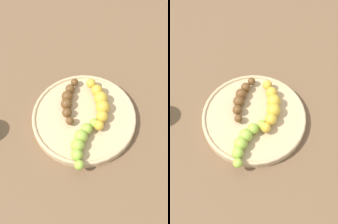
{
  "view_description": "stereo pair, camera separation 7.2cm",
  "coord_description": "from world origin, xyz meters",
  "views": [
    {
      "loc": [
        0.2,
        -0.33,
        0.65
      ],
      "look_at": [
        0.0,
        0.0,
        0.04
      ],
      "focal_mm": 47.06,
      "sensor_mm": 36.0,
      "label": 1
    },
    {
      "loc": [
        0.26,
        -0.29,
        0.65
      ],
      "look_at": [
        0.0,
        0.0,
        0.04
      ],
      "focal_mm": 47.06,
      "sensor_mm": 36.0,
      "label": 2
    }
  ],
  "objects": [
    {
      "name": "fruit_bowl",
      "position": [
        0.0,
        0.0,
        0.01
      ],
      "size": [
        0.26,
        0.26,
        0.02
      ],
      "color": "tan",
      "rests_on": "ground_plane"
    },
    {
      "name": "banana_spotted",
      "position": [
        0.02,
        0.04,
        0.04
      ],
      "size": [
        0.11,
        0.12,
        0.04
      ],
      "rotation": [
        0.0,
        0.0,
        0.68
      ],
      "color": "gold",
      "rests_on": "fruit_bowl"
    },
    {
      "name": "banana_green",
      "position": [
        0.04,
        -0.07,
        0.04
      ],
      "size": [
        0.06,
        0.13,
        0.03
      ],
      "rotation": [
        0.0,
        0.0,
        3.37
      ],
      "color": "#8CAD38",
      "rests_on": "fruit_bowl"
    },
    {
      "name": "ground_plane",
      "position": [
        0.0,
        0.0,
        0.0
      ],
      "size": [
        2.4,
        2.4,
        0.0
      ],
      "primitive_type": "plane",
      "color": "brown"
    },
    {
      "name": "banana_overripe",
      "position": [
        -0.05,
        0.01,
        0.03
      ],
      "size": [
        0.07,
        0.13,
        0.03
      ],
      "rotation": [
        0.0,
        0.0,
        3.6
      ],
      "color": "#593819",
      "rests_on": "fruit_bowl"
    }
  ]
}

